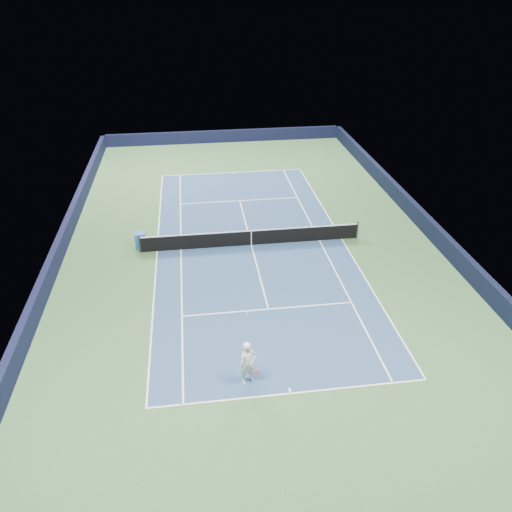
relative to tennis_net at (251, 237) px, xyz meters
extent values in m
plane|color=#345930|center=(0.00, 0.00, -0.50)|extent=(40.00, 40.00, 0.00)
cube|color=black|center=(0.00, 19.82, 0.05)|extent=(22.00, 0.35, 1.10)
cube|color=black|center=(10.82, 0.00, 0.05)|extent=(0.35, 40.00, 1.10)
cube|color=black|center=(-10.82, 0.00, 0.05)|extent=(0.35, 40.00, 1.10)
cube|color=navy|center=(0.00, 0.00, -0.50)|extent=(10.97, 23.77, 0.01)
cube|color=white|center=(0.00, 11.88, -0.50)|extent=(10.97, 0.08, 0.00)
cube|color=white|center=(0.00, -11.88, -0.50)|extent=(10.97, 0.08, 0.00)
cube|color=white|center=(5.49, 0.00, -0.50)|extent=(0.08, 23.77, 0.00)
cube|color=white|center=(-5.49, 0.00, -0.50)|extent=(0.08, 23.77, 0.00)
cube|color=white|center=(4.12, 0.00, -0.50)|extent=(0.08, 23.77, 0.00)
cube|color=white|center=(-4.12, 0.00, -0.50)|extent=(0.08, 23.77, 0.00)
cube|color=white|center=(0.00, 6.40, -0.50)|extent=(8.23, 0.08, 0.00)
cube|color=white|center=(0.00, -6.40, -0.50)|extent=(8.23, 0.08, 0.00)
cube|color=white|center=(0.00, 0.00, -0.50)|extent=(0.08, 12.80, 0.00)
cube|color=white|center=(0.00, 11.73, -0.50)|extent=(0.08, 0.30, 0.00)
cube|color=white|center=(0.00, -11.73, -0.50)|extent=(0.08, 0.30, 0.00)
cylinder|color=black|center=(-6.40, 0.00, 0.03)|extent=(0.10, 0.10, 1.07)
cylinder|color=black|center=(6.40, 0.00, 0.03)|extent=(0.10, 0.10, 1.07)
cube|color=black|center=(0.00, 0.00, -0.05)|extent=(12.80, 0.03, 0.91)
cube|color=white|center=(0.00, 0.00, 0.44)|extent=(12.80, 0.04, 0.06)
cube|color=white|center=(0.00, 0.00, -0.05)|extent=(0.05, 0.04, 0.91)
cube|color=#1D5DB3|center=(-6.40, 0.56, -0.02)|extent=(0.61, 0.56, 0.97)
cube|color=white|center=(-6.11, 0.56, -0.05)|extent=(0.07, 0.43, 0.43)
imported|color=white|center=(-1.54, -11.01, 0.46)|extent=(0.81, 0.67, 1.92)
cylinder|color=pink|center=(-1.22, -11.06, 0.20)|extent=(0.03, 0.03, 0.32)
cylinder|color=black|center=(-1.22, -11.06, -0.04)|extent=(0.32, 0.02, 0.32)
cylinder|color=pink|center=(-1.22, -11.06, -0.04)|extent=(0.34, 0.03, 0.34)
sphere|color=#C3E12F|center=(-1.44, -10.01, 2.09)|extent=(0.07, 0.07, 0.07)
camera|label=1|loc=(-3.21, -25.45, 13.81)|focal=35.00mm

